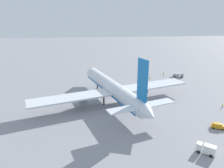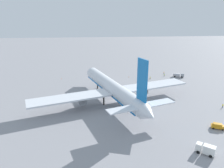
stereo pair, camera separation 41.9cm
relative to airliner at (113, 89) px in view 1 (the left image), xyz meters
The scene contains 11 objects.
ground_plane 6.73m from the airliner, 19.86° to the left, with size 600.00×600.00×0.00m, color gray.
airliner is the anchor object (origin of this frame).
service_truck_0 59.70m from the airliner, 51.54° to the right, with size 4.59×7.04×2.62m.
service_truck_2 47.19m from the airliner, 151.20° to the right, with size 4.96×5.32×2.97m.
service_van 44.56m from the airliner, 129.01° to the right, with size 3.53×4.85×1.97m.
ground_worker_0 43.77m from the airliner, 38.32° to the right, with size 0.54×0.54×1.68m.
ground_worker_1 54.86m from the airliner, 43.89° to the right, with size 0.50×0.50×1.70m.
ground_worker_2 48.35m from the airliner, 103.33° to the right, with size 0.48×0.48×1.74m.
ground_worker_3 60.06m from the airliner, 41.35° to the right, with size 0.55×0.55×1.73m.
traffic_cone_0 49.62m from the airliner, 35.29° to the left, with size 0.36×0.36×0.55m, color orange.
traffic_cone_1 43.04m from the airliner, 19.73° to the right, with size 0.36×0.36×0.55m, color orange.
Camera 1 is at (-91.71, 9.48, 38.45)m, focal length 34.06 mm.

